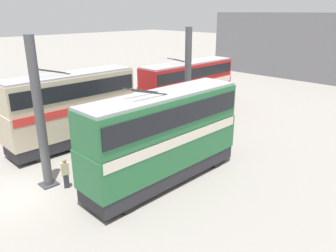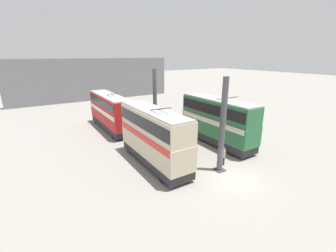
{
  "view_description": "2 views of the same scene",
  "coord_description": "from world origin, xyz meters",
  "px_view_note": "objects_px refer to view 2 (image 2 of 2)",
  "views": [
    {
      "loc": [
        -4.96,
        -16.68,
        9.46
      ],
      "look_at": [
        10.93,
        -0.76,
        1.55
      ],
      "focal_mm": 35.0,
      "sensor_mm": 36.0,
      "label": 1
    },
    {
      "loc": [
        -11.0,
        13.67,
        10.03
      ],
      "look_at": [
        9.03,
        1.07,
        2.5
      ],
      "focal_mm": 24.0,
      "sensor_mm": 36.0,
      "label": 2
    }
  ],
  "objects_px": {
    "bus_left_near": "(217,119)",
    "person_aisle_midway": "(174,138)",
    "bus_right_near": "(154,134)",
    "person_aisle_foreground": "(223,156)",
    "oil_drum": "(163,126)",
    "bus_right_far": "(110,110)",
    "person_by_right_row": "(179,155)"
  },
  "relations": [
    {
      "from": "bus_left_near",
      "to": "person_aisle_midway",
      "type": "distance_m",
      "value": 5.4
    },
    {
      "from": "bus_right_near",
      "to": "person_aisle_foreground",
      "type": "xyz_separation_m",
      "value": [
        -3.69,
        -5.4,
        -2.09
      ]
    },
    {
      "from": "person_aisle_foreground",
      "to": "person_aisle_midway",
      "type": "bearing_deg",
      "value": 127.49
    },
    {
      "from": "person_aisle_foreground",
      "to": "oil_drum",
      "type": "distance_m",
      "value": 12.43
    },
    {
      "from": "bus_right_far",
      "to": "person_aisle_midway",
      "type": "distance_m",
      "value": 10.86
    },
    {
      "from": "bus_left_near",
      "to": "person_by_right_row",
      "type": "relative_size",
      "value": 6.4
    },
    {
      "from": "person_aisle_midway",
      "to": "bus_left_near",
      "type": "bearing_deg",
      "value": -40.49
    },
    {
      "from": "bus_left_near",
      "to": "bus_right_far",
      "type": "xyz_separation_m",
      "value": [
        11.82,
        8.74,
        -0.26
      ]
    },
    {
      "from": "person_by_right_row",
      "to": "oil_drum",
      "type": "height_order",
      "value": "person_by_right_row"
    },
    {
      "from": "bus_left_near",
      "to": "person_by_right_row",
      "type": "height_order",
      "value": "bus_left_near"
    },
    {
      "from": "person_by_right_row",
      "to": "oil_drum",
      "type": "distance_m",
      "value": 10.6
    },
    {
      "from": "bus_left_near",
      "to": "oil_drum",
      "type": "height_order",
      "value": "bus_left_near"
    },
    {
      "from": "bus_right_near",
      "to": "person_aisle_midway",
      "type": "bearing_deg",
      "value": -56.66
    },
    {
      "from": "bus_right_far",
      "to": "person_by_right_row",
      "type": "relative_size",
      "value": 6.89
    },
    {
      "from": "bus_right_near",
      "to": "person_by_right_row",
      "type": "xyz_separation_m",
      "value": [
        -1.08,
        -2.16,
        -2.21
      ]
    },
    {
      "from": "bus_left_near",
      "to": "person_aisle_foreground",
      "type": "bearing_deg",
      "value": 143.24
    },
    {
      "from": "bus_left_near",
      "to": "person_aisle_foreground",
      "type": "height_order",
      "value": "bus_left_near"
    },
    {
      "from": "person_aisle_foreground",
      "to": "bus_right_near",
      "type": "bearing_deg",
      "value": 172.06
    },
    {
      "from": "bus_left_near",
      "to": "oil_drum",
      "type": "xyz_separation_m",
      "value": [
        7.92,
        2.52,
        -2.59
      ]
    },
    {
      "from": "bus_left_near",
      "to": "person_by_right_row",
      "type": "xyz_separation_m",
      "value": [
        -1.86,
        6.58,
        -2.19
      ]
    },
    {
      "from": "person_aisle_midway",
      "to": "bus_right_far",
      "type": "bearing_deg",
      "value": 95.15
    },
    {
      "from": "bus_right_near",
      "to": "bus_right_far",
      "type": "distance_m",
      "value": 12.6
    },
    {
      "from": "bus_right_near",
      "to": "person_aisle_midway",
      "type": "distance_m",
      "value": 5.37
    },
    {
      "from": "person_aisle_foreground",
      "to": "oil_drum",
      "type": "xyz_separation_m",
      "value": [
        12.39,
        -0.82,
        -0.52
      ]
    },
    {
      "from": "person_by_right_row",
      "to": "oil_drum",
      "type": "relative_size",
      "value": 1.87
    },
    {
      "from": "oil_drum",
      "to": "bus_right_far",
      "type": "bearing_deg",
      "value": 57.95
    },
    {
      "from": "person_by_right_row",
      "to": "person_aisle_midway",
      "type": "relative_size",
      "value": 0.88
    },
    {
      "from": "bus_right_near",
      "to": "person_by_right_row",
      "type": "distance_m",
      "value": 3.27
    },
    {
      "from": "bus_left_near",
      "to": "bus_right_near",
      "type": "height_order",
      "value": "bus_right_near"
    },
    {
      "from": "oil_drum",
      "to": "person_by_right_row",
      "type": "bearing_deg",
      "value": 157.47
    },
    {
      "from": "person_aisle_foreground",
      "to": "person_aisle_midway",
      "type": "xyz_separation_m",
      "value": [
        6.41,
        1.26,
        0.01
      ]
    },
    {
      "from": "person_aisle_midway",
      "to": "oil_drum",
      "type": "distance_m",
      "value": 6.36
    }
  ]
}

